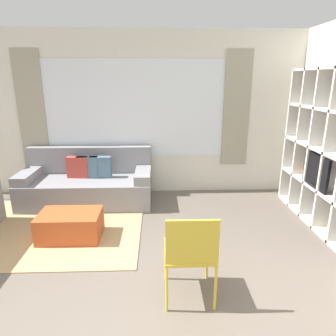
{
  "coord_description": "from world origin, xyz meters",
  "views": [
    {
      "loc": [
        0.37,
        -1.91,
        1.94
      ],
      "look_at": [
        0.5,
        1.73,
        0.85
      ],
      "focal_mm": 32.0,
      "sensor_mm": 36.0,
      "label": 1
    }
  ],
  "objects": [
    {
      "name": "couch_main",
      "position": [
        -0.77,
        2.71,
        0.31
      ],
      "size": [
        2.04,
        0.88,
        0.86
      ],
      "color": "gray",
      "rests_on": "ground_plane"
    },
    {
      "name": "ground_plane",
      "position": [
        0.0,
        0.0,
        0.0
      ],
      "size": [
        16.0,
        16.0,
        0.0
      ],
      "primitive_type": "plane",
      "color": "#665B51"
    },
    {
      "name": "shelving_unit",
      "position": [
        2.63,
        1.85,
        1.03
      ],
      "size": [
        0.35,
        1.91,
        2.09
      ],
      "color": "#232328",
      "rests_on": "ground_plane"
    },
    {
      "name": "wall_back",
      "position": [
        0.0,
        3.18,
        1.36
      ],
      "size": [
        6.74,
        0.11,
        2.7
      ],
      "color": "silver",
      "rests_on": "ground_plane"
    },
    {
      "name": "area_rug",
      "position": [
        -1.32,
        1.77,
        0.01
      ],
      "size": [
        2.91,
        1.94,
        0.01
      ],
      "primitive_type": "cube",
      "color": "tan",
      "rests_on": "ground_plane"
    },
    {
      "name": "ottoman",
      "position": [
        -0.74,
        1.52,
        0.17
      ],
      "size": [
        0.76,
        0.49,
        0.34
      ],
      "color": "#B74C23",
      "rests_on": "ground_plane"
    },
    {
      "name": "folding_chair",
      "position": [
        0.64,
        0.36,
        0.52
      ],
      "size": [
        0.44,
        0.46,
        0.86
      ],
      "rotation": [
        0.0,
        0.0,
        3.14
      ],
      "color": "gold",
      "rests_on": "ground_plane"
    }
  ]
}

